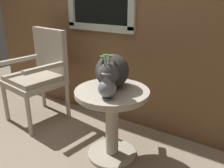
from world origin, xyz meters
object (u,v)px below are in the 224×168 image
pewter_vase_with_ivy (107,86)px  cat (112,71)px  wicker_side_table (112,110)px  wicker_chair (40,72)px

pewter_vase_with_ivy → cat: bearing=115.0°
wicker_side_table → cat: (-0.03, 0.04, 0.32)m
wicker_side_table → cat: size_ratio=1.03×
wicker_side_table → pewter_vase_with_ivy: size_ratio=1.93×
cat → pewter_vase_with_ivy: pewter_vase_with_ivy is taller
cat → pewter_vase_with_ivy: 0.22m
cat → pewter_vase_with_ivy: bearing=-65.0°
wicker_chair → pewter_vase_with_ivy: (1.10, -0.31, 0.17)m
wicker_chair → cat: size_ratio=1.65×
wicker_chair → pewter_vase_with_ivy: 1.16m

